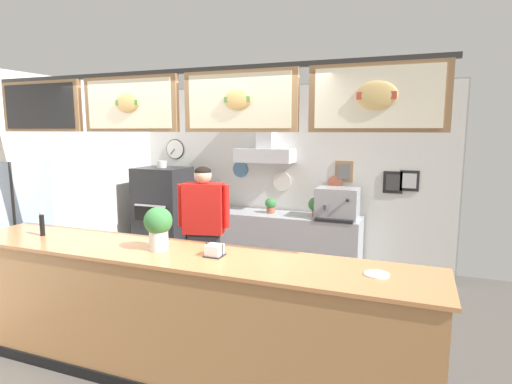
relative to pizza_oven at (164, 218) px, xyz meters
name	(u,v)px	position (x,y,z in m)	size (l,w,h in m)	color
ground_plane	(194,357)	(1.70, -2.08, -0.77)	(6.65, 6.65, 0.00)	#514C47
back_wall_assembly	(280,174)	(1.68, 0.49, 0.69)	(4.80, 3.00, 2.74)	gray
service_counter	(177,314)	(1.70, -2.37, -0.23)	(4.25, 0.74, 1.09)	#B77F4C
back_prep_counter	(274,245)	(1.67, 0.29, -0.32)	(2.44, 0.57, 0.92)	#A3A5AD
pizza_oven	(164,218)	(0.00, 0.00, 0.00)	(0.73, 0.65, 1.64)	#232326
shop_worker	(204,233)	(1.25, -1.04, 0.13)	(0.60, 0.32, 1.68)	#232328
espresso_machine	(337,204)	(2.57, 0.26, 0.35)	(0.55, 0.46, 0.42)	#A3A5AD
potted_sage	(271,205)	(1.61, 0.31, 0.26)	(0.16, 0.16, 0.22)	#9E563D
potted_oregano	(316,205)	(2.28, 0.30, 0.30)	(0.23, 0.23, 0.27)	#9E563D
condiment_plate	(377,274)	(3.32, -2.34, 0.33)	(0.18, 0.18, 0.01)	white
pepper_grinder	(42,224)	(0.22, -2.36, 0.44)	(0.04, 0.04, 0.24)	black
basil_vase	(158,227)	(1.54, -2.36, 0.52)	(0.24, 0.24, 0.37)	silver
napkin_holder	(215,251)	(2.06, -2.35, 0.36)	(0.15, 0.14, 0.11)	#262628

